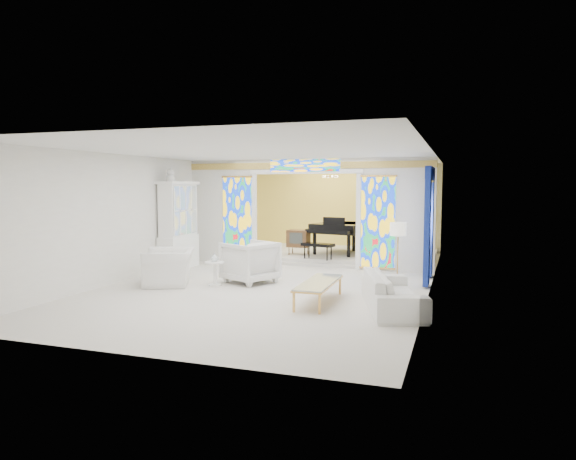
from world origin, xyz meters
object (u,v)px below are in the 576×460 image
(sofa, at_px, (393,292))
(grand_piano, at_px, (348,228))
(coffee_table, at_px, (319,283))
(armchair_right, at_px, (250,262))
(tv_console, at_px, (298,239))
(china_cabinet, at_px, (178,226))
(armchair_left, at_px, (169,267))

(sofa, bearing_deg, grand_piano, 2.68)
(coffee_table, relative_size, grand_piano, 0.63)
(armchair_right, bearing_deg, grand_piano, -170.53)
(armchair_right, relative_size, tv_console, 1.45)
(coffee_table, bearing_deg, grand_piano, 96.73)
(china_cabinet, height_order, armchair_right, china_cabinet)
(armchair_right, distance_m, sofa, 3.85)
(grand_piano, bearing_deg, china_cabinet, -127.16)
(china_cabinet, height_order, sofa, china_cabinet)
(coffee_table, distance_m, grand_piano, 6.13)
(china_cabinet, height_order, grand_piano, china_cabinet)
(china_cabinet, relative_size, armchair_right, 2.53)
(tv_console, bearing_deg, grand_piano, 31.92)
(armchair_left, relative_size, armchair_right, 1.15)
(coffee_table, xyz_separation_m, tv_console, (-2.07, 5.29, 0.28))
(china_cabinet, height_order, tv_console, china_cabinet)
(sofa, bearing_deg, armchair_left, 64.73)
(armchair_left, xyz_separation_m, armchair_right, (1.67, 0.80, 0.09))
(grand_piano, xyz_separation_m, tv_console, (-1.35, -0.78, -0.29))
(coffee_table, bearing_deg, sofa, -4.16)
(armchair_right, bearing_deg, sofa, 91.54)
(grand_piano, bearing_deg, armchair_left, -105.61)
(china_cabinet, relative_size, armchair_left, 2.19)
(china_cabinet, bearing_deg, sofa, -25.19)
(armchair_left, xyz_separation_m, grand_piano, (3.02, 5.37, 0.55))
(sofa, xyz_separation_m, grand_piano, (-2.15, 6.17, 0.62))
(armchair_left, distance_m, sofa, 5.23)
(tv_console, bearing_deg, china_cabinet, -134.82)
(china_cabinet, xyz_separation_m, grand_piano, (4.02, 3.26, -0.22))
(armchair_left, xyz_separation_m, sofa, (5.17, -0.79, -0.07))
(armchair_left, height_order, armchair_right, armchair_right)
(grand_piano, bearing_deg, armchair_right, -92.77)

